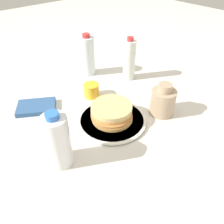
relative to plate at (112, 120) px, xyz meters
name	(u,v)px	position (x,y,z in m)	size (l,w,h in m)	color
ground_plane	(107,121)	(-0.01, 0.02, -0.01)	(4.00, 4.00, 0.00)	silver
plate	(112,120)	(0.00, 0.00, 0.00)	(0.27, 0.27, 0.01)	silver
pancake_stack	(112,113)	(0.00, 0.00, 0.04)	(0.17, 0.17, 0.06)	tan
juice_glass	(91,90)	(0.05, 0.20, 0.02)	(0.07, 0.07, 0.06)	yellow
cream_jug	(163,101)	(0.19, -0.09, 0.05)	(0.10, 0.10, 0.14)	tan
water_bottle_near	(58,141)	(-0.26, -0.04, 0.09)	(0.08, 0.08, 0.20)	white
water_bottle_mid	(88,56)	(0.17, 0.38, 0.09)	(0.07, 0.07, 0.21)	silver
water_bottle_far	(129,60)	(0.29, 0.20, 0.09)	(0.06, 0.06, 0.22)	silver
napkin	(36,107)	(-0.19, 0.27, 0.00)	(0.19, 0.17, 0.02)	#33598C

